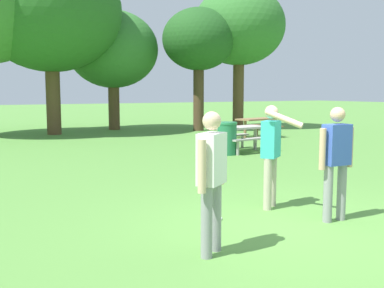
# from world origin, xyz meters

# --- Properties ---
(ground_plane) EXTENTS (120.00, 120.00, 0.00)m
(ground_plane) POSITION_xyz_m (0.00, 0.00, 0.00)
(ground_plane) COLOR #568E3D
(person_thrower) EXTENTS (0.52, 0.40, 1.64)m
(person_thrower) POSITION_xyz_m (-1.68, -0.38, 0.94)
(person_thrower) COLOR gray
(person_thrower) RESTS_ON ground
(person_catcher) EXTENTS (0.52, 0.83, 1.64)m
(person_catcher) POSITION_xyz_m (0.24, 0.92, 0.96)
(person_catcher) COLOR #B7AD93
(person_catcher) RESTS_ON ground
(person_bystander) EXTENTS (0.61, 0.23, 1.64)m
(person_bystander) POSITION_xyz_m (0.57, -0.10, 0.94)
(person_bystander) COLOR gray
(person_bystander) RESTS_ON ground
(frisbee) EXTENTS (0.28, 0.28, 0.03)m
(frisbee) POSITION_xyz_m (-0.92, 0.82, 0.01)
(frisbee) COLOR white
(frisbee) RESTS_ON ground
(picnic_table_near) EXTENTS (1.90, 1.67, 0.77)m
(picnic_table_near) POSITION_xyz_m (3.79, 6.78, 0.56)
(picnic_table_near) COLOR #B2ADA3
(picnic_table_near) RESTS_ON ground
(picnic_table_far) EXTENTS (1.93, 1.70, 0.77)m
(picnic_table_far) POSITION_xyz_m (6.80, 9.90, 0.56)
(picnic_table_far) COLOR olive
(picnic_table_far) RESTS_ON ground
(trash_can_beside_table) EXTENTS (0.59, 0.59, 0.96)m
(trash_can_beside_table) POSITION_xyz_m (3.03, 6.38, 0.48)
(trash_can_beside_table) COLOR #237047
(trash_can_beside_table) RESTS_ON ground
(tree_far_right) EXTENTS (5.95, 5.95, 7.71)m
(tree_far_right) POSITION_xyz_m (0.02, 15.22, 5.16)
(tree_far_right) COLOR brown
(tree_far_right) RESTS_ON ground
(tree_slender_mid) EXTENTS (4.29, 4.29, 5.65)m
(tree_slender_mid) POSITION_xyz_m (3.11, 16.31, 3.80)
(tree_slender_mid) COLOR brown
(tree_slender_mid) RESTS_ON ground
(tree_back_left) EXTENTS (3.37, 3.37, 5.67)m
(tree_back_left) POSITION_xyz_m (6.39, 13.83, 4.17)
(tree_back_left) COLOR #4C3823
(tree_back_left) RESTS_ON ground
(tree_back_right) EXTENTS (4.46, 4.46, 6.89)m
(tree_back_right) POSITION_xyz_m (8.70, 13.91, 4.95)
(tree_back_right) COLOR brown
(tree_back_right) RESTS_ON ground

